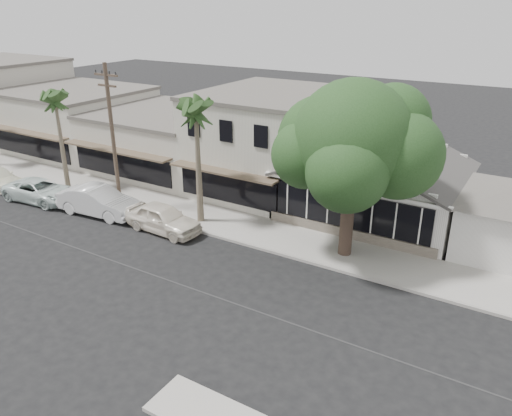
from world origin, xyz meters
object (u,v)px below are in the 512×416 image
Objects in this scene: car_2 at (40,191)px; shade_tree at (353,143)px; utility_pole at (113,135)px; car_0 at (163,218)px; car_1 at (98,201)px.

shade_tree is at bearing -85.87° from car_2.
shade_tree is (14.47, 1.72, 1.17)m from utility_pole.
car_0 is at bearing -92.20° from car_2.
car_2 is 0.57× the size of shade_tree.
utility_pole is 14.62m from shade_tree.
utility_pole is at bearing 78.43° from car_0.
car_0 is 0.92× the size of car_2.
utility_pole reaches higher than car_0.
utility_pole is 1.75× the size of car_2.
car_1 is at bearing -168.47° from shade_tree.
car_1 is 16.05m from shade_tree.
shade_tree reaches higher than car_0.
car_0 is 11.53m from shade_tree.
shade_tree is (19.92, 3.45, 5.24)m from car_2.
car_2 is at bearing -162.34° from utility_pole.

